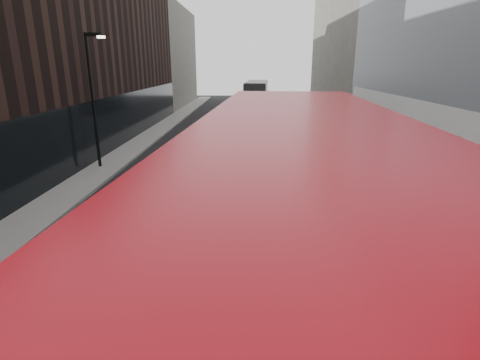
# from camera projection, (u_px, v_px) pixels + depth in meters

# --- Properties ---
(sidewalk_right) EXTENTS (3.00, 80.00, 0.15)m
(sidewalk_right) POSITION_uv_depth(u_px,v_px,m) (352.00, 144.00, 27.21)
(sidewalk_right) COLOR slate
(sidewalk_right) RESTS_ON ground
(sidewalk_left) EXTENTS (2.00, 80.00, 0.15)m
(sidewalk_left) POSITION_uv_depth(u_px,v_px,m) (141.00, 143.00, 27.66)
(sidewalk_left) COLOR slate
(sidewalk_left) RESTS_ON ground
(building_victorian) EXTENTS (6.50, 24.00, 21.00)m
(building_victorian) POSITION_uv_depth(u_px,v_px,m) (351.00, 27.00, 42.41)
(building_victorian) COLOR #5F5A54
(building_victorian) RESTS_ON ground
(building_left_mid) EXTENTS (5.00, 24.00, 14.00)m
(building_left_mid) POSITION_uv_depth(u_px,v_px,m) (109.00, 46.00, 30.49)
(building_left_mid) COLOR black
(building_left_mid) RESTS_ON ground
(building_left_far) EXTENTS (5.00, 20.00, 13.00)m
(building_left_far) POSITION_uv_depth(u_px,v_px,m) (168.00, 58.00, 51.64)
(building_left_far) COLOR #5F5A54
(building_left_far) RESTS_ON ground
(street_lamp) EXTENTS (1.06, 0.22, 7.00)m
(street_lamp) POSITION_uv_depth(u_px,v_px,m) (93.00, 93.00, 19.77)
(street_lamp) COLOR black
(street_lamp) RESTS_ON sidewalk_left
(red_bus) EXTENTS (3.62, 12.42, 4.96)m
(red_bus) POSITION_uv_depth(u_px,v_px,m) (303.00, 312.00, 4.51)
(red_bus) COLOR #AE0A15
(red_bus) RESTS_ON ground
(grey_bus) EXTENTS (3.30, 11.27, 3.60)m
(grey_bus) POSITION_uv_depth(u_px,v_px,m) (257.00, 95.00, 46.90)
(grey_bus) COLOR black
(grey_bus) RESTS_ON ground
(car_a) EXTENTS (2.17, 4.49, 1.48)m
(car_a) POSITION_uv_depth(u_px,v_px,m) (318.00, 179.00, 16.66)
(car_a) COLOR black
(car_a) RESTS_ON ground
(car_b) EXTENTS (1.88, 4.18, 1.33)m
(car_b) POSITION_uv_depth(u_px,v_px,m) (308.00, 146.00, 23.58)
(car_b) COLOR #9A9DA3
(car_b) RESTS_ON ground
(car_c) EXTENTS (2.73, 5.38, 1.50)m
(car_c) POSITION_uv_depth(u_px,v_px,m) (295.00, 137.00, 26.18)
(car_c) COLOR black
(car_c) RESTS_ON ground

